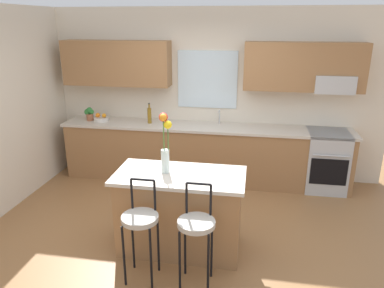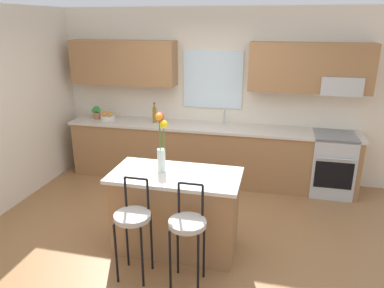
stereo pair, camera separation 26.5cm
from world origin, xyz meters
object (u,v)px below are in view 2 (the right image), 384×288
(fruit_bowl_oranges, at_px, (108,117))
(bar_stool_near, at_px, (133,221))
(bar_stool_middle, at_px, (188,228))
(potted_plant_small, at_px, (96,112))
(kitchen_island, at_px, (176,211))
(flower_vase, at_px, (161,141))
(oven_range, at_px, (331,164))
(bottle_olive_oil, at_px, (155,115))

(fruit_bowl_oranges, bearing_deg, bar_stool_near, -59.96)
(bar_stool_middle, bearing_deg, potted_plant_small, 131.25)
(kitchen_island, relative_size, flower_vase, 2.14)
(oven_range, height_order, bar_stool_middle, bar_stool_middle)
(bar_stool_near, distance_m, flower_vase, 0.88)
(bar_stool_middle, xyz_separation_m, flower_vase, (-0.44, 0.60, 0.64))
(bar_stool_near, bearing_deg, bottle_olive_oil, 103.86)
(fruit_bowl_oranges, height_order, potted_plant_small, potted_plant_small)
(oven_range, height_order, potted_plant_small, potted_plant_small)
(oven_range, height_order, kitchen_island, same)
(oven_range, relative_size, bar_stool_near, 0.88)
(kitchen_island, relative_size, bar_stool_middle, 1.35)
(bar_stool_middle, distance_m, fruit_bowl_oranges, 3.22)
(kitchen_island, xyz_separation_m, potted_plant_small, (-1.92, 1.93, 0.58))
(kitchen_island, height_order, flower_vase, flower_vase)
(kitchen_island, distance_m, bar_stool_near, 0.66)
(bottle_olive_oil, height_order, potted_plant_small, bottle_olive_oil)
(kitchen_island, bearing_deg, potted_plant_small, 134.80)
(bar_stool_near, relative_size, bar_stool_middle, 1.00)
(bar_stool_near, height_order, flower_vase, flower_vase)
(oven_range, bearing_deg, bottle_olive_oil, 179.49)
(kitchen_island, bearing_deg, flower_vase, 170.77)
(oven_range, height_order, bar_stool_near, bar_stool_near)
(flower_vase, xyz_separation_m, potted_plant_small, (-1.76, 1.91, -0.23))
(oven_range, bearing_deg, flower_vase, -137.28)
(oven_range, bearing_deg, fruit_bowl_oranges, 179.61)
(bottle_olive_oil, bearing_deg, flower_vase, -69.00)
(bar_stool_middle, relative_size, bottle_olive_oil, 3.17)
(kitchen_island, relative_size, fruit_bowl_oranges, 5.88)
(oven_range, height_order, bottle_olive_oil, bottle_olive_oil)
(bar_stool_middle, height_order, potted_plant_small, potted_plant_small)
(bottle_olive_oil, bearing_deg, bar_stool_middle, -64.99)
(flower_vase, distance_m, potted_plant_small, 2.61)
(bar_stool_near, distance_m, bottle_olive_oil, 2.61)
(kitchen_island, xyz_separation_m, flower_vase, (-0.16, 0.03, 0.81))
(bar_stool_near, distance_m, bar_stool_middle, 0.55)
(bar_stool_middle, bearing_deg, flower_vase, 126.17)
(potted_plant_small, bearing_deg, bar_stool_middle, -48.75)
(kitchen_island, relative_size, bar_stool_near, 1.35)
(bar_stool_middle, bearing_deg, fruit_bowl_oranges, 128.59)
(bar_stool_near, relative_size, flower_vase, 1.58)
(flower_vase, bearing_deg, bar_stool_middle, -53.83)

